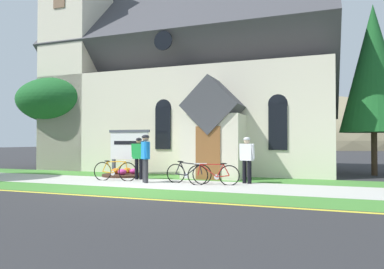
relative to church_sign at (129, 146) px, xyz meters
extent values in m
plane|color=#2B2B2D|center=(2.38, -0.12, -1.30)|extent=(140.00, 140.00, 0.00)
cube|color=#B7B5AD|center=(1.17, -2.34, -1.30)|extent=(32.00, 2.71, 0.01)
cube|color=#427F33|center=(1.17, -4.54, -1.30)|extent=(32.00, 1.70, 0.01)
cube|color=#427F33|center=(1.17, 0.04, -1.30)|extent=(24.00, 2.04, 0.01)
cube|color=yellow|center=(1.17, -5.54, -1.30)|extent=(28.00, 0.16, 0.01)
cube|color=beige|center=(1.17, 5.06, 1.17)|extent=(14.75, 8.00, 4.94)
cube|color=#424247|center=(1.17, 5.06, 5.38)|extent=(15.25, 8.15, 8.15)
cube|color=beige|center=(-4.78, 2.49, 4.22)|extent=(2.86, 2.86, 11.05)
cube|color=beige|center=(3.82, 0.26, 0.00)|extent=(2.40, 1.60, 2.60)
cube|color=#424247|center=(3.82, 0.26, 1.65)|extent=(2.40, 1.80, 2.40)
cube|color=brown|center=(3.82, -0.56, -0.25)|extent=(1.00, 0.06, 2.10)
cube|color=black|center=(1.17, 1.03, 0.80)|extent=(0.76, 0.06, 1.90)
cone|color=black|center=(1.17, 1.03, 1.75)|extent=(0.80, 0.06, 0.80)
cube|color=black|center=(6.33, 1.03, 0.80)|extent=(0.76, 0.06, 1.90)
cone|color=black|center=(6.33, 1.03, 1.75)|extent=(0.80, 0.06, 0.80)
cylinder|color=black|center=(1.17, 1.03, 4.86)|extent=(0.90, 0.06, 0.90)
cube|color=#474C56|center=(-0.77, -0.02, -0.95)|extent=(0.12, 0.12, 0.71)
cube|color=#474C56|center=(0.77, 0.02, -0.95)|extent=(0.12, 0.12, 0.71)
cube|color=white|center=(0.00, 0.00, 0.00)|extent=(1.84, 0.13, 1.19)
cube|color=#474C56|center=(0.00, 0.00, 0.66)|extent=(1.97, 0.17, 0.12)
cube|color=black|center=(0.00, -0.04, 0.15)|extent=(1.47, 0.05, 0.16)
cylinder|color=#382319|center=(0.00, -0.39, -1.25)|extent=(1.91, 1.91, 0.10)
ellipsoid|color=#CC338C|center=(0.39, -0.29, -1.08)|extent=(0.36, 0.36, 0.24)
ellipsoid|color=orange|center=(-0.08, -0.03, -1.08)|extent=(0.36, 0.36, 0.24)
ellipsoid|color=orange|center=(-0.41, -0.43, -1.08)|extent=(0.36, 0.36, 0.24)
ellipsoid|color=#CC338C|center=(0.11, -0.78, -1.08)|extent=(0.36, 0.36, 0.24)
torus|color=black|center=(3.03, -1.92, -0.96)|extent=(0.71, 0.05, 0.71)
torus|color=black|center=(4.02, -1.91, -0.96)|extent=(0.71, 0.05, 0.71)
cylinder|color=black|center=(3.68, -1.91, -0.82)|extent=(0.54, 0.04, 0.42)
cylinder|color=black|center=(3.57, -1.92, -0.59)|extent=(0.74, 0.05, 0.10)
cylinder|color=black|center=(3.32, -1.92, -0.79)|extent=(0.25, 0.04, 0.48)
cylinder|color=black|center=(3.23, -1.92, -0.99)|extent=(0.40, 0.04, 0.09)
cylinder|color=black|center=(3.12, -1.92, -0.76)|extent=(0.21, 0.04, 0.42)
cylinder|color=black|center=(3.98, -1.91, -0.79)|extent=(0.12, 0.04, 0.35)
ellipsoid|color=black|center=(3.21, -1.92, -0.52)|extent=(0.24, 0.08, 0.05)
cylinder|color=silver|center=(3.94, -1.91, -0.60)|extent=(0.44, 0.03, 0.03)
cylinder|color=silver|center=(3.43, -1.92, -1.02)|extent=(0.18, 0.02, 0.18)
torus|color=black|center=(0.08, -2.15, -0.95)|extent=(0.73, 0.12, 0.73)
torus|color=black|center=(1.11, -2.04, -0.95)|extent=(0.73, 0.12, 0.73)
cylinder|color=orange|center=(0.76, -2.08, -0.78)|extent=(0.56, 0.10, 0.48)
cylinder|color=orange|center=(0.64, -2.09, -0.57)|extent=(0.77, 0.12, 0.06)
cylinder|color=orange|center=(0.38, -2.12, -0.79)|extent=(0.26, 0.07, 0.44)
cylinder|color=orange|center=(0.28, -2.13, -0.98)|extent=(0.42, 0.08, 0.09)
cylinder|color=orange|center=(0.17, -2.14, -0.77)|extent=(0.22, 0.06, 0.39)
cylinder|color=orange|center=(1.07, -2.04, -0.76)|extent=(0.12, 0.05, 0.40)
ellipsoid|color=black|center=(0.26, -2.13, -0.55)|extent=(0.25, 0.11, 0.05)
cylinder|color=silver|center=(1.02, -2.05, -0.54)|extent=(0.44, 0.08, 0.03)
cylinder|color=silver|center=(0.49, -2.11, -1.01)|extent=(0.18, 0.04, 0.18)
torus|color=black|center=(5.03, -1.99, -0.96)|extent=(0.70, 0.23, 0.71)
torus|color=black|center=(4.00, -2.29, -0.96)|extent=(0.70, 0.23, 0.71)
cylinder|color=#A51E19|center=(4.35, -2.19, -0.80)|extent=(0.57, 0.19, 0.46)
cylinder|color=#A51E19|center=(4.46, -2.16, -0.58)|extent=(0.78, 0.25, 0.05)
cylinder|color=#A51E19|center=(4.73, -2.08, -0.80)|extent=(0.27, 0.11, 0.44)
cylinder|color=#A51E19|center=(4.83, -2.05, -0.99)|extent=(0.43, 0.15, 0.09)
cylinder|color=#A51E19|center=(4.94, -2.02, -0.78)|extent=(0.23, 0.10, 0.39)
cylinder|color=#A51E19|center=(4.04, -2.28, -0.77)|extent=(0.13, 0.07, 0.39)
ellipsoid|color=black|center=(4.85, -2.05, -0.56)|extent=(0.25, 0.14, 0.05)
cylinder|color=silver|center=(4.08, -2.27, -0.56)|extent=(0.43, 0.15, 0.03)
cylinder|color=silver|center=(4.62, -2.11, -1.01)|extent=(0.18, 0.07, 0.18)
cylinder|color=black|center=(5.59, -1.30, -0.89)|extent=(0.15, 0.15, 0.82)
cylinder|color=black|center=(5.40, -1.23, -0.89)|extent=(0.15, 0.15, 0.82)
cube|color=silver|center=(5.50, -1.26, -0.18)|extent=(0.50, 0.34, 0.60)
sphere|color=beige|center=(5.50, -1.26, 0.23)|extent=(0.21, 0.21, 0.21)
ellipsoid|color=silver|center=(5.50, -1.26, 0.29)|extent=(0.30, 0.33, 0.15)
cylinder|color=silver|center=(5.75, -1.40, -0.15)|extent=(0.09, 0.24, 0.54)
cylinder|color=silver|center=(5.25, -1.13, -0.15)|extent=(0.09, 0.13, 0.55)
cylinder|color=#2D2D33|center=(2.06, -2.37, -0.87)|extent=(0.15, 0.15, 0.86)
cylinder|color=#2D2D33|center=(1.92, -2.22, -0.87)|extent=(0.15, 0.15, 0.86)
cube|color=blue|center=(1.99, -2.29, -0.12)|extent=(0.48, 0.49, 0.63)
sphere|color=#936B51|center=(1.99, -2.29, 0.31)|extent=(0.22, 0.22, 0.22)
ellipsoid|color=black|center=(1.99, -2.29, 0.37)|extent=(0.36, 0.36, 0.16)
cylinder|color=blue|center=(2.16, -2.54, -0.09)|extent=(0.09, 0.16, 0.57)
cylinder|color=blue|center=(1.82, -2.05, -0.09)|extent=(0.09, 0.13, 0.57)
cylinder|color=black|center=(1.31, -1.37, -0.89)|extent=(0.15, 0.15, 0.82)
cylinder|color=black|center=(1.14, -1.39, -0.89)|extent=(0.15, 0.15, 0.82)
cube|color=green|center=(1.23, -1.38, -0.18)|extent=(0.48, 0.26, 0.60)
sphere|color=#936B51|center=(1.23, -1.38, 0.22)|extent=(0.21, 0.21, 0.21)
ellipsoid|color=black|center=(1.23, -1.38, 0.28)|extent=(0.26, 0.29, 0.15)
cylinder|color=green|center=(1.51, -1.38, -0.15)|extent=(0.09, 0.21, 0.54)
cylinder|color=green|center=(0.94, -1.38, -0.15)|extent=(0.09, 0.13, 0.54)
cylinder|color=#3D2D1E|center=(10.21, 3.71, -0.35)|extent=(0.25, 0.25, 1.91)
cone|color=#195623|center=(10.21, 3.71, 3.48)|extent=(2.88, 2.88, 5.73)
cylinder|color=#4C3823|center=(-5.63, 2.41, -0.14)|extent=(0.28, 0.28, 2.33)
ellipsoid|color=#195623|center=(-5.63, 2.41, 2.47)|extent=(4.89, 4.89, 2.63)
ellipsoid|color=#847A5B|center=(-1.22, 72.89, -1.30)|extent=(74.12, 54.55, 24.21)
camera|label=1|loc=(7.98, -13.86, 0.20)|focal=33.30mm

